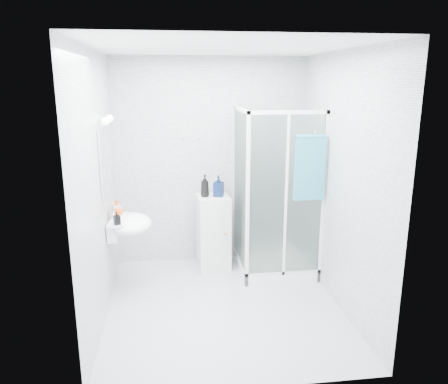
{
  "coord_description": "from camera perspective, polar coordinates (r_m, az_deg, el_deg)",
  "views": [
    {
      "loc": [
        -0.53,
        -4.13,
        2.3
      ],
      "look_at": [
        0.05,
        0.35,
        1.15
      ],
      "focal_mm": 35.0,
      "sensor_mm": 36.0,
      "label": 1
    }
  ],
  "objects": [
    {
      "name": "shampoo_bottle_a",
      "position": [
        5.29,
        -2.52,
        0.81
      ],
      "size": [
        0.14,
        0.14,
        0.27
      ],
      "primitive_type": "imported",
      "rotation": [
        0.0,
        0.0,
        0.41
      ],
      "color": "black",
      "rests_on": "storage_cabinet"
    },
    {
      "name": "wall_basin",
      "position": [
        4.85,
        -12.43,
        -4.15
      ],
      "size": [
        0.46,
        0.56,
        0.35
      ],
      "color": "white",
      "rests_on": "ground"
    },
    {
      "name": "soap_dispenser_black",
      "position": [
        4.63,
        -13.82,
        -3.33
      ],
      "size": [
        0.08,
        0.08,
        0.14
      ],
      "primitive_type": "imported",
      "rotation": [
        0.0,
        0.0,
        0.4
      ],
      "color": "black",
      "rests_on": "wall_basin"
    },
    {
      "name": "wall_hooks",
      "position": [
        5.44,
        -4.39,
        7.05
      ],
      "size": [
        0.23,
        0.06,
        0.03
      ],
      "color": "silver",
      "rests_on": "room"
    },
    {
      "name": "soap_dispenser_orange",
      "position": [
        4.93,
        -13.81,
        -2.02
      ],
      "size": [
        0.17,
        0.17,
        0.18
      ],
      "primitive_type": "imported",
      "rotation": [
        0.0,
        0.0,
        0.23
      ],
      "color": "#DD521A",
      "rests_on": "wall_basin"
    },
    {
      "name": "shower_enclosure",
      "position": [
        5.37,
        6.03,
        -5.97
      ],
      "size": [
        0.9,
        0.95,
        2.0
      ],
      "color": "white",
      "rests_on": "ground"
    },
    {
      "name": "vanity_lights",
      "position": [
        4.64,
        -15.04,
        9.1
      ],
      "size": [
        0.1,
        0.4,
        0.08
      ],
      "color": "silver",
      "rests_on": "room"
    },
    {
      "name": "storage_cabinet",
      "position": [
        5.48,
        -1.39,
        -5.27
      ],
      "size": [
        0.41,
        0.43,
        0.93
      ],
      "rotation": [
        0.0,
        0.0,
        0.08
      ],
      "color": "silver",
      "rests_on": "ground"
    },
    {
      "name": "room",
      "position": [
        4.29,
        -0.07,
        0.78
      ],
      "size": [
        2.4,
        2.6,
        2.6
      ],
      "color": "silver",
      "rests_on": "ground"
    },
    {
      "name": "hand_towel",
      "position": [
        4.83,
        11.13,
        3.33
      ],
      "size": [
        0.34,
        0.05,
        0.72
      ],
      "color": "teal",
      "rests_on": "shower_enclosure"
    },
    {
      "name": "mirror",
      "position": [
        4.7,
        -15.31,
        3.96
      ],
      "size": [
        0.02,
        0.6,
        0.7
      ],
      "primitive_type": "cube",
      "color": "white",
      "rests_on": "room"
    },
    {
      "name": "shampoo_bottle_b",
      "position": [
        5.31,
        -0.71,
        0.8
      ],
      "size": [
        0.15,
        0.15,
        0.26
      ],
      "primitive_type": "imported",
      "rotation": [
        0.0,
        0.0,
        -0.32
      ],
      "color": "#0A193E",
      "rests_on": "storage_cabinet"
    }
  ]
}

